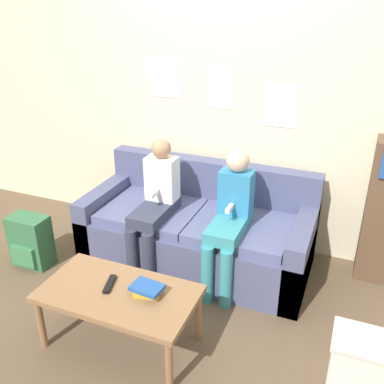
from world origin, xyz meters
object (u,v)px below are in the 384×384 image
Objects in this scene: person_right at (230,215)px; couch at (198,232)px; person_left at (155,202)px; storage_box at (360,364)px; backpack at (31,241)px; tv_remote at (110,284)px; coffee_table at (119,297)px.

couch is at bearing 148.88° from person_right.
person_left is 1.00× the size of person_right.
storage_box is at bearing -33.50° from couch.
backpack is at bearing 173.41° from storage_box.
person_right reaches higher than storage_box.
tv_remote is (-0.19, -1.03, 0.14)m from couch.
backpack is (-1.06, 0.46, -0.20)m from tv_remote.
coffee_table is 0.10m from tv_remote.
couch is 5.10× the size of storage_box.
person_left is 2.43× the size of backpack.
tv_remote is at bearing -83.40° from person_left.
person_left is 2.95× the size of storage_box.
person_left is at bearing 157.21° from storage_box.
person_left is (-0.28, -0.20, 0.31)m from couch.
couch is at bearing 84.14° from coffee_table.
coffee_table is 1.44m from storage_box.
coffee_table is 0.99m from person_right.
person_right is at bearing 42.92° from tv_remote.
tv_remote is 0.49× the size of storage_box.
person_right is at bearing 13.49° from backpack.
person_right is 1.65m from backpack.
backpack reaches higher than tv_remote.
person_right reaches higher than couch.
coffee_table is 2.70× the size of storage_box.
couch is at bearing 64.10° from tv_remote.
tv_remote is 1.52m from storage_box.
person_left is 6.00× the size of tv_remote.
tv_remote is at bearing -100.26° from couch.
person_right is 0.99m from tv_remote.
couch is at bearing 146.50° from storage_box.
person_left reaches higher than tv_remote.
person_right reaches higher than tv_remote.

